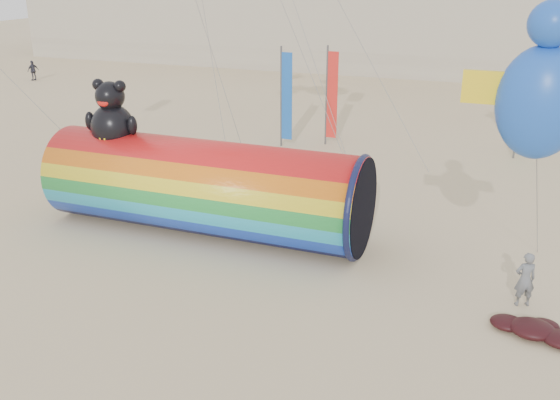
% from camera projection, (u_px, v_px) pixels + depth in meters
% --- Properties ---
extents(ground, '(160.00, 160.00, 0.00)m').
position_uv_depth(ground, '(246.00, 291.00, 18.34)').
color(ground, '#CCB58C').
rests_on(ground, ground).
extents(windsock_assembly, '(11.51, 3.50, 5.30)m').
position_uv_depth(windsock_assembly, '(204.00, 185.00, 21.90)').
color(windsock_assembly, red).
rests_on(windsock_assembly, ground).
extents(kite_handler, '(0.70, 0.59, 1.62)m').
position_uv_depth(kite_handler, '(525.00, 279.00, 17.28)').
color(kite_handler, slate).
rests_on(kite_handler, ground).
extents(fabric_bundle, '(2.62, 1.35, 0.41)m').
position_uv_depth(fabric_bundle, '(540.00, 331.00, 16.02)').
color(fabric_bundle, '#3D0B0E').
rests_on(fabric_bundle, ground).
extents(festival_banners, '(12.24, 2.16, 5.20)m').
position_uv_depth(festival_banners, '(377.00, 99.00, 31.55)').
color(festival_banners, '#59595E').
rests_on(festival_banners, ground).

